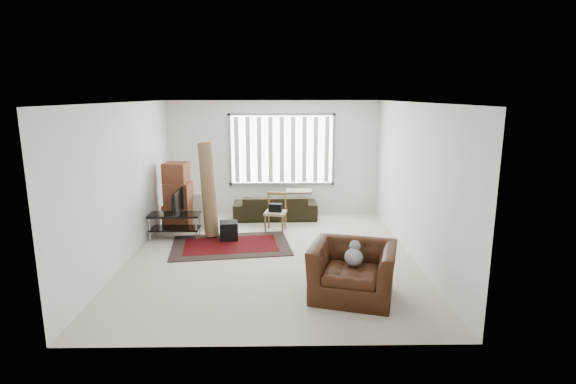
# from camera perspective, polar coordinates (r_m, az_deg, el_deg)

# --- Properties ---
(room) EXTENTS (6.00, 6.02, 2.71)m
(room) POSITION_cam_1_polar(r_m,az_deg,el_deg) (8.24, -1.90, 4.81)
(room) COLOR beige
(room) RESTS_ON ground
(persian_rug) EXTENTS (2.39, 1.76, 0.02)m
(persian_rug) POSITION_cam_1_polar(r_m,az_deg,el_deg) (8.70, -7.28, -6.73)
(persian_rug) COLOR black
(persian_rug) RESTS_ON ground
(tv_stand) EXTENTS (1.01, 0.45, 0.50)m
(tv_stand) POSITION_cam_1_polar(r_m,az_deg,el_deg) (9.27, -14.17, -3.53)
(tv_stand) COLOR black
(tv_stand) RESTS_ON ground
(tv) EXTENTS (0.11, 0.82, 0.47)m
(tv) POSITION_cam_1_polar(r_m,az_deg,el_deg) (9.18, -14.29, -1.28)
(tv) COLOR black
(tv) RESTS_ON tv_stand
(subwoofer) EXTENTS (0.40, 0.40, 0.35)m
(subwoofer) POSITION_cam_1_polar(r_m,az_deg,el_deg) (9.00, -7.54, -4.87)
(subwoofer) COLOR black
(subwoofer) RESTS_ON persian_rug
(moving_boxes) EXTENTS (0.63, 0.58, 1.42)m
(moving_boxes) POSITION_cam_1_polar(r_m,az_deg,el_deg) (9.89, -13.79, -0.75)
(moving_boxes) COLOR brown
(moving_boxes) RESTS_ON ground
(white_flatpack) EXTENTS (0.61, 0.32, 0.74)m
(white_flatpack) POSITION_cam_1_polar(r_m,az_deg,el_deg) (9.91, -11.01, -2.33)
(white_flatpack) COLOR silver
(white_flatpack) RESTS_ON ground
(rolled_rug) EXTENTS (0.51, 0.66, 1.91)m
(rolled_rug) POSITION_cam_1_polar(r_m,az_deg,el_deg) (9.18, -10.07, 0.29)
(rolled_rug) COLOR brown
(rolled_rug) RESTS_ON ground
(sofa) EXTENTS (1.95, 0.90, 0.74)m
(sofa) POSITION_cam_1_polar(r_m,az_deg,el_deg) (10.41, -1.65, -1.42)
(sofa) COLOR black
(sofa) RESTS_ON ground
(side_chair) EXTENTS (0.50, 0.50, 0.80)m
(side_chair) POSITION_cam_1_polar(r_m,az_deg,el_deg) (9.44, -1.59, -2.36)
(side_chair) COLOR #938560
(side_chair) RESTS_ON ground
(armchair) EXTENTS (1.42, 1.32, 0.87)m
(armchair) POSITION_cam_1_polar(r_m,az_deg,el_deg) (6.50, 8.23, -9.41)
(armchair) COLOR #36180B
(armchair) RESTS_ON ground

